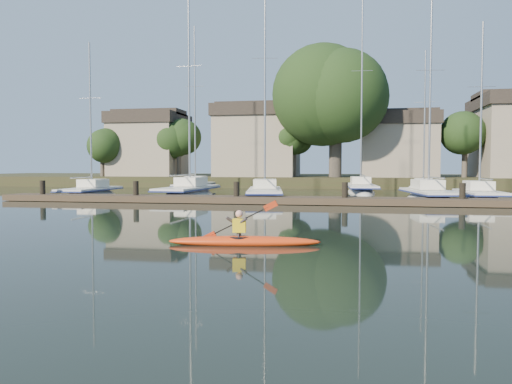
% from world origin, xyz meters
% --- Properties ---
extents(ground, '(160.00, 160.00, 0.00)m').
position_xyz_m(ground, '(0.00, 0.00, 0.00)').
color(ground, black).
rests_on(ground, ground).
extents(kayak, '(4.05, 1.08, 1.28)m').
position_xyz_m(kayak, '(0.43, -0.52, 0.16)').
color(kayak, '#DC5110').
rests_on(kayak, ground).
extents(dock, '(34.00, 2.00, 1.80)m').
position_xyz_m(dock, '(0.00, 14.00, 0.20)').
color(dock, '#473728').
rests_on(dock, ground).
extents(sailboat_0, '(2.19, 7.39, 11.67)m').
position_xyz_m(sailboat_0, '(-14.05, 17.96, -0.19)').
color(sailboat_0, silver).
rests_on(sailboat_0, ground).
extents(sailboat_1, '(2.66, 9.41, 15.25)m').
position_xyz_m(sailboat_1, '(-7.49, 19.16, -0.21)').
color(sailboat_1, silver).
rests_on(sailboat_1, ground).
extents(sailboat_2, '(3.53, 9.44, 15.26)m').
position_xyz_m(sailboat_2, '(-2.01, 17.86, -0.19)').
color(sailboat_2, silver).
rests_on(sailboat_2, ground).
extents(sailboat_3, '(3.12, 8.58, 13.53)m').
position_xyz_m(sailboat_3, '(7.97, 17.87, -0.20)').
color(sailboat_3, silver).
rests_on(sailboat_3, ground).
extents(sailboat_4, '(2.13, 6.95, 11.79)m').
position_xyz_m(sailboat_4, '(10.85, 17.97, -0.19)').
color(sailboat_4, silver).
rests_on(sailboat_4, ground).
extents(sailboat_5, '(2.70, 9.25, 15.12)m').
position_xyz_m(sailboat_5, '(-9.58, 27.26, -0.19)').
color(sailboat_5, silver).
rests_on(sailboat_5, ground).
extents(sailboat_6, '(2.59, 10.34, 16.31)m').
position_xyz_m(sailboat_6, '(4.20, 26.70, -0.19)').
color(sailboat_6, silver).
rests_on(sailboat_6, ground).
extents(sailboat_7, '(3.22, 7.70, 12.05)m').
position_xyz_m(sailboat_7, '(8.85, 26.39, -0.18)').
color(sailboat_7, silver).
rests_on(sailboat_7, ground).
extents(shore, '(90.00, 25.25, 12.75)m').
position_xyz_m(shore, '(1.61, 40.29, 3.23)').
color(shore, '#2B3219').
rests_on(shore, ground).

